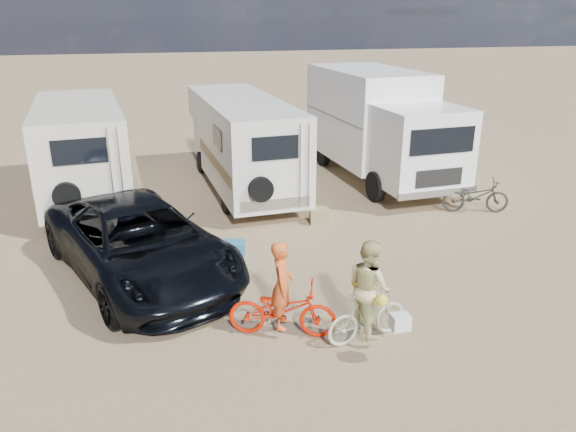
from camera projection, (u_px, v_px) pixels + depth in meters
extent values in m
plane|color=#9A7F5B|center=(320.00, 289.00, 10.99)|extent=(140.00, 140.00, 0.00)
imported|color=black|center=(139.00, 242.00, 11.22)|extent=(4.51, 6.22, 1.57)
imported|color=red|center=(282.00, 310.00, 9.27)|extent=(1.94, 1.23, 0.96)
imported|color=#B0B89B|center=(367.00, 315.00, 9.14)|extent=(1.58, 0.74, 0.92)
imported|color=#D95725|center=(282.00, 294.00, 9.17)|extent=(0.54, 0.66, 1.54)
imported|color=#CAC380|center=(369.00, 296.00, 9.01)|extent=(0.77, 0.91, 1.64)
imported|color=black|center=(476.00, 196.00, 15.05)|extent=(1.89, 1.13, 0.94)
cube|color=teal|center=(233.00, 250.00, 12.26)|extent=(0.60, 0.50, 0.41)
cube|color=olive|center=(319.00, 216.00, 14.38)|extent=(0.56, 0.56, 0.38)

